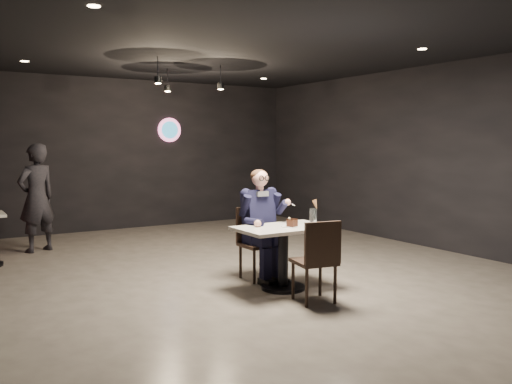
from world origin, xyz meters
TOP-DOWN VIEW (x-y plane):
  - floor at (0.00, 0.00)m, footprint 9.00×9.00m
  - wall_sign at (0.80, 4.47)m, footprint 0.50×0.06m
  - pendant_lights at (0.00, 2.00)m, footprint 1.40×1.20m
  - main_table at (-0.03, -0.96)m, footprint 1.10×0.70m
  - chair_far at (-0.03, -0.41)m, footprint 0.42×0.46m
  - chair_near at (-0.03, -1.55)m, footprint 0.50×0.53m
  - seated_man at (-0.03, -0.41)m, footprint 0.60×0.80m
  - dessert_plate at (0.02, -1.02)m, footprint 0.22×0.22m
  - cake_slice at (0.02, -1.06)m, footprint 0.14×0.12m
  - mint_leaf at (0.05, -1.07)m, footprint 0.06×0.04m
  - sundae_glass at (0.35, -1.03)m, footprint 0.09×0.09m
  - wafer_cone at (0.39, -1.03)m, footprint 0.07×0.07m
  - passerby at (-2.11, 2.94)m, footprint 0.74×0.63m

SIDE VIEW (x-z plane):
  - floor at x=0.00m, z-range 0.00..0.00m
  - main_table at x=-0.03m, z-range 0.00..0.75m
  - chair_far at x=-0.03m, z-range 0.00..0.92m
  - chair_near at x=-0.03m, z-range 0.00..0.92m
  - seated_man at x=-0.03m, z-range 0.00..1.44m
  - dessert_plate at x=0.02m, z-range 0.75..0.76m
  - cake_slice at x=0.02m, z-range 0.76..0.84m
  - mint_leaf at x=0.05m, z-range 0.84..0.85m
  - sundae_glass at x=0.35m, z-range 0.75..0.94m
  - passerby at x=-2.11m, z-range 0.00..1.73m
  - wafer_cone at x=0.39m, z-range 0.93..1.05m
  - wall_sign at x=0.80m, z-range 1.75..2.25m
  - pendant_lights at x=0.00m, z-range 2.70..3.06m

